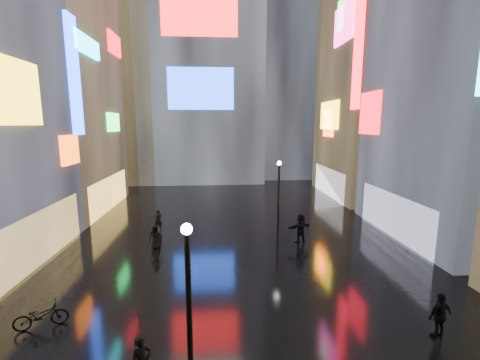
{
  "coord_description": "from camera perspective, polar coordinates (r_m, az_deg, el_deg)",
  "views": [
    {
      "loc": [
        -1.13,
        -3.65,
        7.74
      ],
      "look_at": [
        0.0,
        12.0,
        5.0
      ],
      "focal_mm": 24.0,
      "sensor_mm": 36.0,
      "label": 1
    }
  ],
  "objects": [
    {
      "name": "umbrella_0",
      "position": [
        10.51,
        -17.47,
        -23.4
      ],
      "size": [
        1.22,
        1.22,
        0.79
      ],
      "primitive_type": "imported",
      "rotation": [
        0.0,
        0.0,
        5.33
      ],
      "color": "black",
      "rests_on": "pedestrian_0"
    },
    {
      "name": "building_right_far",
      "position": [
        38.26,
        23.8,
        18.48
      ],
      "size": [
        10.28,
        12.0,
        28.0
      ],
      "color": "black",
      "rests_on": "ground"
    },
    {
      "name": "lamp_far",
      "position": [
        22.94,
        6.88,
        -2.24
      ],
      "size": [
        0.3,
        0.3,
        5.2
      ],
      "color": "black",
      "rests_on": "ground"
    },
    {
      "name": "bicycle",
      "position": [
        15.38,
        -31.89,
        -19.79
      ],
      "size": [
        2.0,
        1.24,
        0.99
      ],
      "primitive_type": "imported",
      "rotation": [
        0.0,
        0.0,
        1.9
      ],
      "color": "black",
      "rests_on": "ground"
    },
    {
      "name": "tower_main",
      "position": [
        49.47,
        -6.79,
        25.39
      ],
      "size": [
        16.0,
        14.2,
        42.0
      ],
      "color": "black",
      "rests_on": "ground"
    },
    {
      "name": "pedestrian_3",
      "position": [
        14.61,
        32.01,
        -19.75
      ],
      "size": [
        1.1,
        0.67,
        1.74
      ],
      "primitive_type": "imported",
      "rotation": [
        0.0,
        0.0,
        3.4
      ],
      "color": "black",
      "rests_on": "ground"
    },
    {
      "name": "ground",
      "position": [
        24.91,
        -1.33,
        -8.2
      ],
      "size": [
        140.0,
        140.0,
        0.0
      ],
      "primitive_type": "plane",
      "color": "black",
      "rests_on": "ground"
    },
    {
      "name": "lamp_near",
      "position": [
        9.41,
        -9.08,
        -20.87
      ],
      "size": [
        0.3,
        0.3,
        5.2
      ],
      "color": "black",
      "rests_on": "ground"
    },
    {
      "name": "pedestrian_4",
      "position": [
        21.03,
        -14.82,
        -9.78
      ],
      "size": [
        0.77,
        0.52,
        1.55
      ],
      "primitive_type": "imported",
      "rotation": [
        0.0,
        0.0,
        0.03
      ],
      "color": "black",
      "rests_on": "ground"
    },
    {
      "name": "umbrella_2",
      "position": [
        20.67,
        -14.97,
        -6.72
      ],
      "size": [
        1.17,
        1.16,
        0.8
      ],
      "primitive_type": "imported",
      "rotation": [
        0.0,
        0.0,
        5.16
      ],
      "color": "black",
      "rests_on": "pedestrian_4"
    },
    {
      "name": "tower_flank_left",
      "position": [
        47.72,
        -20.53,
        15.62
      ],
      "size": [
        10.0,
        10.0,
        26.0
      ],
      "primitive_type": "cube",
      "color": "black",
      "rests_on": "ground"
    },
    {
      "name": "pedestrian_6",
      "position": [
        24.46,
        -14.29,
        -6.99
      ],
      "size": [
        0.59,
        0.41,
        1.52
      ],
      "primitive_type": "imported",
      "rotation": [
        0.0,
        0.0,
        0.09
      ],
      "color": "black",
      "rests_on": "ground"
    },
    {
      "name": "building_left_far",
      "position": [
        33.32,
        -31.61,
        14.06
      ],
      "size": [
        10.28,
        12.0,
        22.0
      ],
      "color": "black",
      "rests_on": "ground"
    },
    {
      "name": "pedestrian_5",
      "position": [
        21.72,
        10.74,
        -8.45
      ],
      "size": [
        1.87,
        1.18,
        1.93
      ],
      "primitive_type": "imported",
      "rotation": [
        0.0,
        0.0,
        3.51
      ],
      "color": "black",
      "rests_on": "ground"
    },
    {
      "name": "tower_flank_right",
      "position": [
        51.51,
        7.77,
        20.17
      ],
      "size": [
        12.0,
        12.0,
        34.0
      ],
      "primitive_type": "cube",
      "color": "black",
      "rests_on": "ground"
    }
  ]
}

